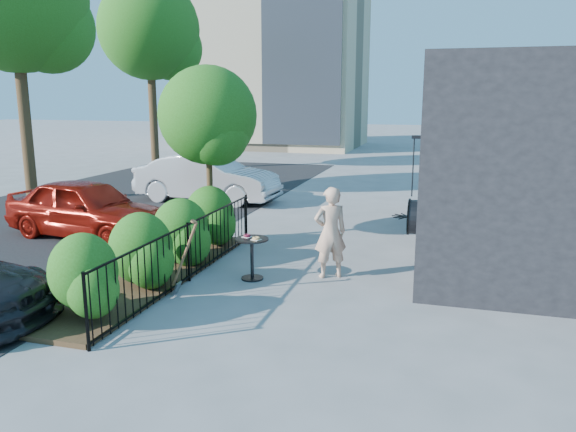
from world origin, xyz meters
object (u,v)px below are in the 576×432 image
(street_tree_near, at_px, (15,8))
(patio_tree, at_px, (210,121))
(cafe_table, at_px, (252,251))
(woman, at_px, (330,233))
(car_red, at_px, (87,208))
(street_tree_far, at_px, (150,35))
(car_silver, at_px, (207,178))
(shovel, at_px, (183,262))

(street_tree_near, bearing_deg, patio_tree, -22.57)
(cafe_table, bearing_deg, woman, 21.27)
(patio_tree, height_order, cafe_table, patio_tree)
(car_red, bearing_deg, street_tree_far, 30.58)
(street_tree_near, xyz_separation_m, street_tree_far, (0.00, 8.00, 0.00))
(street_tree_far, xyz_separation_m, cafe_table, (9.50, -13.52, -5.38))
(woman, relative_size, car_silver, 0.37)
(patio_tree, height_order, car_silver, patio_tree)
(patio_tree, height_order, street_tree_near, street_tree_near)
(patio_tree, distance_m, woman, 4.09)
(street_tree_far, height_order, cafe_table, street_tree_far)
(cafe_table, bearing_deg, car_red, 158.53)
(street_tree_near, distance_m, street_tree_far, 8.00)
(street_tree_near, distance_m, woman, 12.97)
(street_tree_far, relative_size, woman, 4.85)
(patio_tree, distance_m, cafe_table, 3.68)
(patio_tree, bearing_deg, car_silver, 115.47)
(shovel, relative_size, car_red, 0.33)
(street_tree_near, relative_size, car_silver, 1.80)
(street_tree_near, relative_size, shovel, 6.12)
(street_tree_near, xyz_separation_m, shovel, (8.68, -6.65, -5.32))
(street_tree_far, distance_m, car_red, 13.55)
(street_tree_near, bearing_deg, car_red, -37.84)
(car_red, distance_m, car_silver, 5.18)
(woman, bearing_deg, street_tree_far, -79.46)
(street_tree_far, distance_m, cafe_table, 17.37)
(shovel, bearing_deg, cafe_table, 54.34)
(cafe_table, bearing_deg, street_tree_far, 125.09)
(car_silver, bearing_deg, patio_tree, -152.06)
(woman, xyz_separation_m, shovel, (-2.17, -1.66, -0.26))
(patio_tree, height_order, shovel, patio_tree)
(street_tree_near, relative_size, car_red, 2.00)
(cafe_table, bearing_deg, patio_tree, 127.80)
(woman, relative_size, car_red, 0.41)
(car_silver, bearing_deg, street_tree_near, 107.92)
(woman, distance_m, car_red, 6.35)
(shovel, bearing_deg, street_tree_near, 142.53)
(street_tree_near, xyz_separation_m, car_red, (4.65, -3.61, -5.21))
(car_red, bearing_deg, cafe_table, -102.71)
(cafe_table, height_order, car_red, car_red)
(street_tree_far, xyz_separation_m, shovel, (8.68, -14.65, -5.32))
(street_tree_far, xyz_separation_m, car_red, (4.65, -11.61, -5.21))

